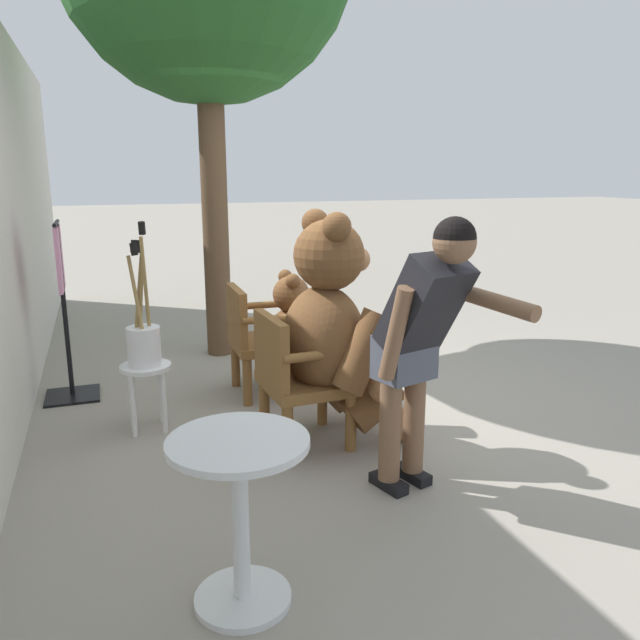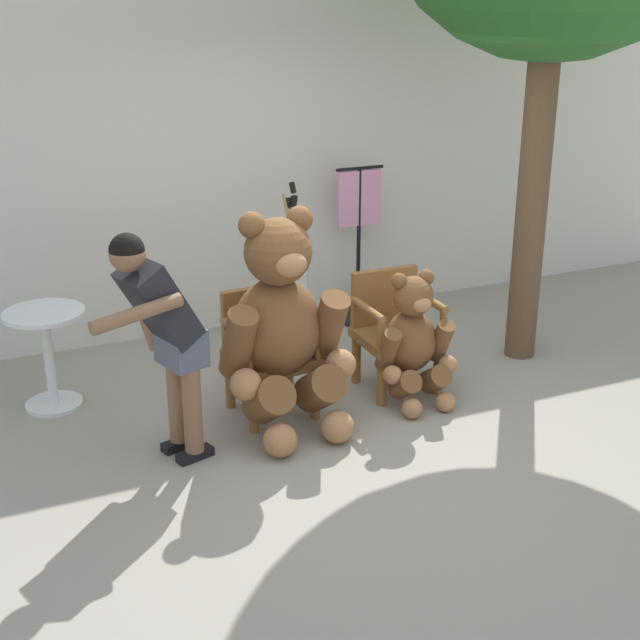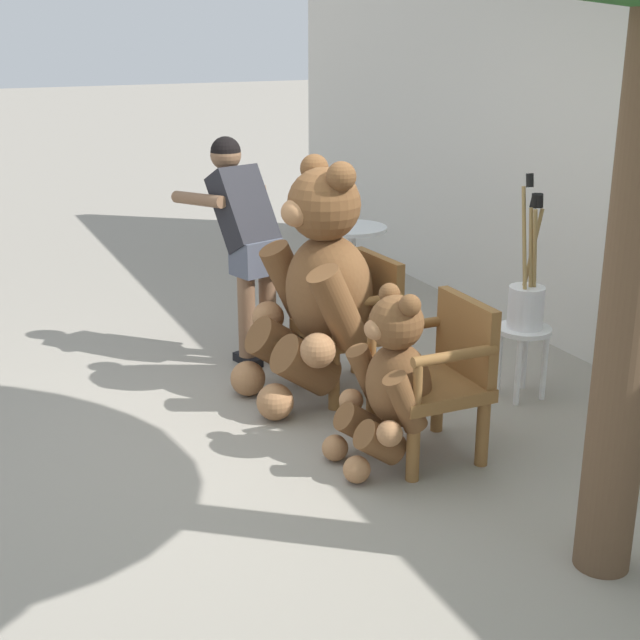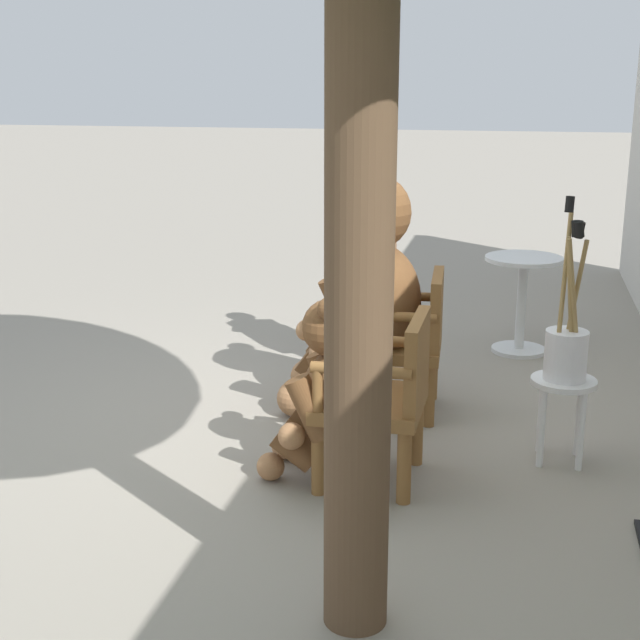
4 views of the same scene
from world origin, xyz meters
TOP-DOWN VIEW (x-y plane):
  - ground_plane at (0.00, 0.00)m, footprint 60.00×60.00m
  - wooden_chair_left at (-0.50, 0.64)m, footprint 0.59×0.55m
  - wooden_chair_right at (0.50, 0.64)m, footprint 0.57×0.53m
  - teddy_bear_large at (-0.49, 0.38)m, footprint 0.89×0.86m
  - teddy_bear_small at (0.49, 0.35)m, footprint 0.58×0.54m
  - person_visitor at (-1.32, 0.22)m, footprint 0.75×0.62m
  - white_stool at (0.06, 1.53)m, footprint 0.34×0.34m
  - brush_bucket at (0.06, 1.53)m, footprint 0.22×0.22m
  - round_side_table at (-1.88, 1.31)m, footprint 0.56×0.56m

SIDE VIEW (x-z plane):
  - ground_plane at x=0.00m, z-range 0.00..0.00m
  - white_stool at x=0.06m, z-range 0.13..0.59m
  - round_side_table at x=-1.88m, z-range 0.09..0.81m
  - wooden_chair_left at x=-0.50m, z-range 0.03..0.89m
  - wooden_chair_right at x=0.50m, z-range 0.03..0.89m
  - teddy_bear_small at x=0.49m, z-range -0.01..0.96m
  - brush_bucket at x=0.06m, z-range 0.17..1.13m
  - teddy_bear_large at x=-0.49m, z-range -0.02..1.48m
  - person_visitor at x=-1.32m, z-range 0.15..1.66m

